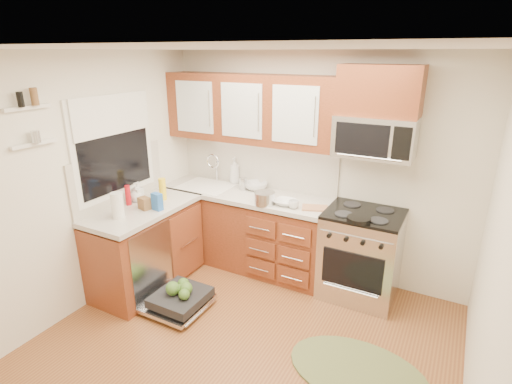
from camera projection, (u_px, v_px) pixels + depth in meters
The scene contains 38 objects.
floor at pixel (235, 355), 3.45m from camera, with size 3.50×3.50×0.00m, color brown.
ceiling at pixel (229, 48), 2.61m from camera, with size 3.50×3.50×0.00m, color white.
wall_back at pixel (314, 167), 4.48m from camera, with size 3.50×0.04×2.50m, color silver.
wall_front at pixel (1, 382), 1.58m from camera, with size 3.50×0.04×2.50m, color silver.
wall_left at pixel (76, 188), 3.81m from camera, with size 0.04×3.50×2.50m, color silver.
wall_right at pixel (497, 283), 2.25m from camera, with size 0.04×3.50×2.50m, color silver.
base_cabinet_back at pixel (245, 231), 4.83m from camera, with size 2.05×0.60×0.85m, color #5A2C14.
base_cabinet_left at pixel (146, 249), 4.39m from camera, with size 0.60×1.25×0.85m, color #5A2C14.
countertop_back at pixel (244, 194), 4.67m from camera, with size 2.07×0.64×0.05m, color beige.
countertop_left at pixel (143, 209), 4.23m from camera, with size 0.64×1.27×0.05m, color beige.
backsplash_back at pixel (256, 163), 4.81m from camera, with size 2.05×0.02×0.57m, color #BAB5A7.
backsplash_left at pixel (119, 178), 4.25m from camera, with size 0.02×1.25×0.57m, color #BAB5A7.
upper_cabinets at pixel (250, 109), 4.45m from camera, with size 2.05×0.35×0.75m, color #5A2C14, non-canonical shape.
cabinet_over_mw at pixel (380, 90), 3.74m from camera, with size 0.76×0.35×0.47m, color #5A2C14.
range at pixel (361, 254), 4.17m from camera, with size 0.76×0.64×0.95m, color silver, non-canonical shape.
microwave at pixel (375, 137), 3.86m from camera, with size 0.76×0.38×0.40m, color silver, non-canonical shape.
sink at pixel (207, 196), 4.92m from camera, with size 0.62×0.50×0.26m, color white, non-canonical shape.
dishwasher at pixel (178, 300), 4.05m from camera, with size 0.70×0.60×0.20m, color silver, non-canonical shape.
window at pixel (114, 147), 4.12m from camera, with size 0.03×1.05×1.05m, color white, non-canonical shape.
window_blind at pixel (112, 115), 4.00m from camera, with size 0.02×0.96×0.40m, color white.
shelf_upper at pixel (27, 108), 3.24m from camera, with size 0.04×0.40×0.03m, color white.
shelf_lower at pixel (34, 144), 3.34m from camera, with size 0.04×0.40×0.03m, color white.
rug at pixel (357, 371), 3.27m from camera, with size 1.14×0.74×0.02m, color olive, non-canonical shape.
skillet at pixel (359, 219), 3.80m from camera, with size 0.23×0.23×0.04m, color black.
stock_pot at pixel (264, 198), 4.28m from camera, with size 0.23×0.23×0.14m, color silver.
cutting_board at pixel (315, 208), 4.17m from camera, with size 0.27×0.17×0.02m, color #AB734E.
canister at pixel (243, 184), 4.73m from camera, with size 0.09×0.09×0.15m, color silver.
paper_towel_roll at pixel (118, 205), 3.91m from camera, with size 0.12×0.12×0.26m, color white.
mustard_bottle at pixel (163, 189), 4.40m from camera, with size 0.08×0.08×0.24m, color yellow.
red_bottle at pixel (128, 195), 4.25m from camera, with size 0.06×0.06×0.22m, color #B80F18.
wooden_box at pixel (145, 203), 4.15m from camera, with size 0.13×0.09×0.13m, color brown.
blue_carton at pixel (157, 202), 4.12m from camera, with size 0.11×0.07×0.18m, color #265FB5.
bowl_a at pixel (285, 202), 4.28m from camera, with size 0.23×0.23×0.06m, color #999999.
bowl_b at pixel (256, 186), 4.75m from camera, with size 0.27×0.27×0.09m, color #999999.
cup at pixel (294, 204), 4.17m from camera, with size 0.11×0.11×0.09m, color #999999.
soap_bottle_a at pixel (235, 171), 4.92m from camera, with size 0.13×0.13×0.33m, color #999999.
soap_bottle_b at pixel (138, 191), 4.37m from camera, with size 0.10×0.10×0.21m, color #999999.
soap_bottle_c at pixel (136, 194), 4.35m from camera, with size 0.14×0.14×0.17m, color #999999.
Camera 1 is at (1.47, -2.36, 2.48)m, focal length 28.00 mm.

